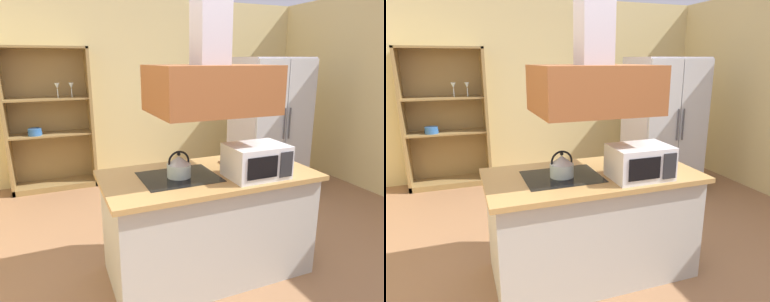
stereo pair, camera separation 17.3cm
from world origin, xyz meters
TOP-DOWN VIEW (x-y plane):
  - ground_plane at (0.00, 0.00)m, footprint 7.80×7.80m
  - wall_back at (0.00, 3.00)m, footprint 6.00×0.12m
  - kitchen_island at (0.03, 0.06)m, footprint 1.73×0.88m
  - range_hood at (0.03, 0.06)m, footprint 0.90×0.70m
  - refrigerator at (1.66, 1.55)m, footprint 0.90×0.78m
  - dish_cabinet at (-1.13, 2.79)m, footprint 1.13×0.40m
  - kettle at (-0.23, 0.06)m, footprint 0.19×0.19m
  - cutting_board at (0.41, 0.18)m, footprint 0.34×0.25m
  - microwave at (0.33, -0.17)m, footprint 0.46×0.35m

SIDE VIEW (x-z plane):
  - ground_plane at x=0.00m, z-range 0.00..0.00m
  - kitchen_island at x=0.03m, z-range 0.00..0.90m
  - dish_cabinet at x=-1.13m, z-range -0.11..1.86m
  - cutting_board at x=0.41m, z-range 0.90..0.92m
  - refrigerator at x=1.66m, z-range 0.00..1.83m
  - kettle at x=-0.23m, z-range 0.88..1.10m
  - microwave at x=0.33m, z-range 0.90..1.16m
  - wall_back at x=0.00m, z-range 0.00..2.70m
  - range_hood at x=0.03m, z-range 1.06..2.36m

